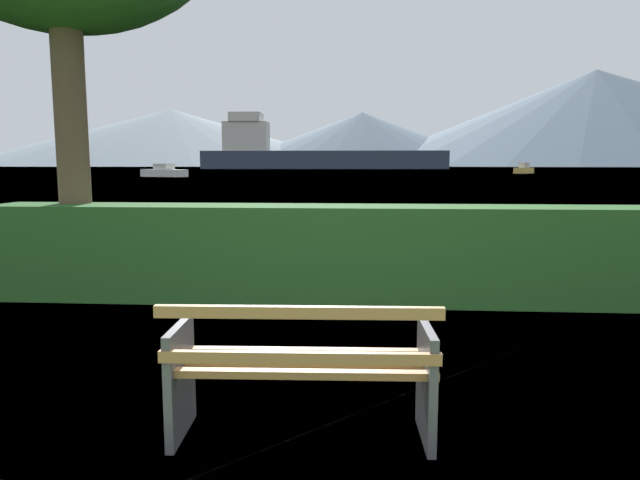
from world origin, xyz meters
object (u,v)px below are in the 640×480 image
Objects in this scene: fishing_boat_near at (524,170)px; sailboat_mid at (164,172)px; cargo_ship_large at (305,153)px; park_bench at (302,371)px.

fishing_boat_near is 0.75× the size of sailboat_mid.
cargo_ship_large is at bearing 116.50° from fishing_boat_near.
fishing_boat_near is (47.85, -95.95, -4.65)m from cargo_ship_large.
fishing_boat_near reaches higher than sailboat_mid.
sailboat_mid is at bearing -150.53° from fishing_boat_near.
sailboat_mid is at bearing 109.80° from park_bench.
cargo_ship_large is 16.75× the size of fishing_boat_near.
sailboat_mid is (-53.73, -30.36, -0.07)m from fishing_boat_near.
cargo_ship_large reaches higher than sailboat_mid.
fishing_boat_near is at bearing -63.50° from cargo_ship_large.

